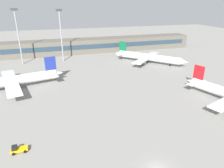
{
  "coord_description": "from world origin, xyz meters",
  "views": [
    {
      "loc": [
        -18.26,
        -27.66,
        31.61
      ],
      "look_at": [
        2.84,
        40.0,
        3.0
      ],
      "focal_mm": 32.73,
      "sensor_mm": 36.0,
      "label": 1
    }
  ],
  "objects_px": {
    "airplane_mid": "(7,82)",
    "floodlight_tower_east": "(18,33)",
    "airplane_far": "(149,57)",
    "baggage_tug_yellow": "(18,149)",
    "floodlight_tower_west": "(61,32)"
  },
  "relations": [
    {
      "from": "baggage_tug_yellow",
      "to": "floodlight_tower_west",
      "type": "xyz_separation_m",
      "value": [
        16.43,
        75.35,
        15.34
      ]
    },
    {
      "from": "airplane_mid",
      "to": "airplane_far",
      "type": "bearing_deg",
      "value": 14.41
    },
    {
      "from": "airplane_far",
      "to": "floodlight_tower_west",
      "type": "relative_size",
      "value": 1.18
    },
    {
      "from": "airplane_far",
      "to": "floodlight_tower_west",
      "type": "distance_m",
      "value": 50.17
    },
    {
      "from": "airplane_mid",
      "to": "baggage_tug_yellow",
      "type": "height_order",
      "value": "airplane_mid"
    },
    {
      "from": "floodlight_tower_east",
      "to": "baggage_tug_yellow",
      "type": "bearing_deg",
      "value": -86.0
    },
    {
      "from": "airplane_mid",
      "to": "floodlight_tower_east",
      "type": "relative_size",
      "value": 1.51
    },
    {
      "from": "floodlight_tower_east",
      "to": "floodlight_tower_west",
      "type": "bearing_deg",
      "value": -1.21
    },
    {
      "from": "airplane_far",
      "to": "baggage_tug_yellow",
      "type": "xyz_separation_m",
      "value": [
        -61.29,
        -57.02,
        -2.38
      ]
    },
    {
      "from": "airplane_far",
      "to": "airplane_mid",
      "type": "bearing_deg",
      "value": -165.59
    },
    {
      "from": "airplane_mid",
      "to": "floodlight_tower_east",
      "type": "height_order",
      "value": "floodlight_tower_east"
    },
    {
      "from": "airplane_far",
      "to": "floodlight_tower_east",
      "type": "relative_size",
      "value": 1.16
    },
    {
      "from": "airplane_mid",
      "to": "floodlight_tower_east",
      "type": "xyz_separation_m",
      "value": [
        2.28,
        36.49,
        13.12
      ]
    },
    {
      "from": "floodlight_tower_west",
      "to": "floodlight_tower_east",
      "type": "bearing_deg",
      "value": 178.79
    },
    {
      "from": "airplane_far",
      "to": "floodlight_tower_east",
      "type": "xyz_separation_m",
      "value": [
        -66.59,
        18.79,
        13.26
      ]
    }
  ]
}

